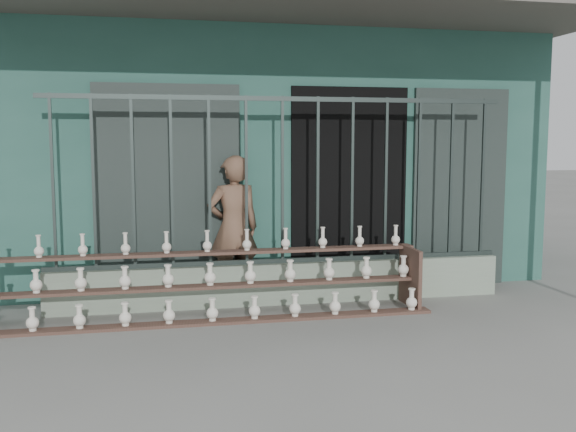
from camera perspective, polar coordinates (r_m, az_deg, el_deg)
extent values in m
plane|color=slate|center=(5.90, 2.00, -10.81)|extent=(60.00, 60.00, 0.00)
cube|color=#2A584D|center=(9.86, -3.90, 5.65)|extent=(7.00, 5.00, 3.20)
cube|color=black|center=(7.65, 5.38, 2.34)|extent=(1.40, 0.12, 2.40)
cube|color=#1F2A26|center=(7.27, -10.57, 2.04)|extent=(1.60, 0.08, 2.40)
cube|color=#1F2A26|center=(8.13, 14.95, 2.40)|extent=(1.20, 0.08, 2.40)
cube|color=#59544C|center=(6.94, -0.35, 18.12)|extent=(7.40, 2.00, 0.12)
cube|color=gray|center=(7.07, -0.49, -5.97)|extent=(5.00, 0.20, 0.45)
cube|color=#283330|center=(6.86, -20.17, 2.73)|extent=(0.03, 0.03, 1.80)
cube|color=#283330|center=(6.81, -16.91, 2.83)|extent=(0.03, 0.03, 1.80)
cube|color=#283330|center=(6.79, -13.61, 2.91)|extent=(0.03, 0.03, 1.80)
cube|color=#283330|center=(6.78, -10.30, 2.99)|extent=(0.03, 0.03, 1.80)
cube|color=#283330|center=(6.80, -7.00, 3.06)|extent=(0.03, 0.03, 1.80)
cube|color=#283330|center=(6.85, -3.73, 3.12)|extent=(0.03, 0.03, 1.80)
cube|color=#283330|center=(6.91, -0.50, 3.17)|extent=(0.03, 0.03, 1.80)
cube|color=#283330|center=(7.00, 2.65, 3.20)|extent=(0.03, 0.03, 1.80)
cube|color=#283330|center=(7.11, 5.72, 3.23)|extent=(0.03, 0.03, 1.80)
cube|color=#283330|center=(7.23, 8.68, 3.24)|extent=(0.03, 0.03, 1.80)
cube|color=#283330|center=(7.38, 11.54, 3.25)|extent=(0.03, 0.03, 1.80)
cube|color=#283330|center=(7.54, 14.28, 3.25)|extent=(0.03, 0.03, 1.80)
cube|color=#283330|center=(7.72, 16.90, 3.24)|extent=(0.03, 0.03, 1.80)
cube|color=#283330|center=(6.91, -0.51, 10.38)|extent=(5.00, 0.04, 0.05)
cube|color=#283330|center=(7.02, -0.50, -3.98)|extent=(5.00, 0.04, 0.05)
cube|color=brown|center=(6.39, -6.73, -9.35)|extent=(4.50, 0.18, 0.03)
cube|color=brown|center=(6.55, -6.96, -6.23)|extent=(4.50, 0.18, 0.03)
cube|color=brown|center=(6.74, -7.17, -3.27)|extent=(4.50, 0.18, 0.03)
cube|color=brown|center=(7.05, 10.81, -5.34)|extent=(0.04, 0.55, 0.64)
imported|color=brown|center=(7.18, -4.86, -1.07)|extent=(0.64, 0.47, 1.62)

